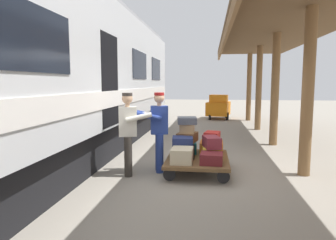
{
  "coord_description": "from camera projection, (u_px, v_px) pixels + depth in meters",
  "views": [
    {
      "loc": [
        -0.06,
        6.61,
        1.89
      ],
      "look_at": [
        0.79,
        0.37,
        1.15
      ],
      "focal_mm": 33.28,
      "sensor_mm": 36.0,
      "label": 1
    }
  ],
  "objects": [
    {
      "name": "luggage_cart",
      "position": [
        198.0,
        159.0,
        6.67
      ],
      "size": [
        1.3,
        1.74,
        0.32
      ],
      "color": "brown",
      "rests_on": "ground_plane"
    },
    {
      "name": "suitcase_slate_roller",
      "position": [
        187.0,
        120.0,
        7.07
      ],
      "size": [
        0.48,
        0.49,
        0.15
      ],
      "primitive_type": "cube",
      "rotation": [
        0.0,
        0.0,
        0.13
      ],
      "color": "#4C515B",
      "rests_on": "suitcase_tan_vintage"
    },
    {
      "name": "suitcase_red_plastic",
      "position": [
        212.0,
        137.0,
        7.05
      ],
      "size": [
        0.39,
        0.49,
        0.22
      ],
      "primitive_type": "cube",
      "rotation": [
        0.0,
        0.0,
        -0.19
      ],
      "color": "#AD231E",
      "rests_on": "suitcase_orange_carryall"
    },
    {
      "name": "porter_by_door",
      "position": [
        129.0,
        131.0,
        6.37
      ],
      "size": [
        0.73,
        0.55,
        1.7
      ],
      "color": "#332D28",
      "rests_on": "ground_plane"
    },
    {
      "name": "suitcase_black_hardshell",
      "position": [
        184.0,
        152.0,
        6.69
      ],
      "size": [
        0.46,
        0.51,
        0.23
      ],
      "primitive_type": "cube",
      "rotation": [
        0.0,
        0.0,
        0.03
      ],
      "color": "black",
      "rests_on": "luggage_cart"
    },
    {
      "name": "suitcase_brown_leather",
      "position": [
        187.0,
        137.0,
        7.1
      ],
      "size": [
        0.48,
        0.56,
        0.21
      ],
      "primitive_type": "cube",
      "rotation": [
        0.0,
        0.0,
        -0.19
      ],
      "color": "brown",
      "rests_on": "suitcase_teal_softside"
    },
    {
      "name": "suitcase_maroon_trunk",
      "position": [
        211.0,
        158.0,
        6.14
      ],
      "size": [
        0.46,
        0.48,
        0.21
      ],
      "primitive_type": "cube",
      "rotation": [
        0.0,
        0.0,
        -0.06
      ],
      "color": "maroon",
      "rests_on": "luggage_cart"
    },
    {
      "name": "suitcase_burgundy_valise",
      "position": [
        212.0,
        142.0,
        6.57
      ],
      "size": [
        0.42,
        0.57,
        0.24
      ],
      "primitive_type": "cube",
      "rotation": [
        0.0,
        0.0,
        0.24
      ],
      "color": "maroon",
      "rests_on": "suitcase_yellow_case"
    },
    {
      "name": "ground_plane",
      "position": [
        206.0,
        171.0,
        6.74
      ],
      "size": [
        60.0,
        60.0,
        0.0
      ],
      "primitive_type": "plane",
      "color": "gray"
    },
    {
      "name": "platform_canopy",
      "position": [
        309.0,
        13.0,
        6.09
      ],
      "size": [
        3.2,
        20.21,
        3.56
      ],
      "color": "brown",
      "rests_on": "ground_plane"
    },
    {
      "name": "suitcase_cream_canvas",
      "position": [
        182.0,
        155.0,
        6.21
      ],
      "size": [
        0.43,
        0.54,
        0.29
      ],
      "primitive_type": "cube",
      "rotation": [
        0.0,
        0.0,
        -0.02
      ],
      "color": "beige",
      "rests_on": "luggage_cart"
    },
    {
      "name": "suitcase_teal_softside",
      "position": [
        186.0,
        147.0,
        7.15
      ],
      "size": [
        0.52,
        0.63,
        0.25
      ],
      "primitive_type": "cube",
      "rotation": [
        0.0,
        0.0,
        0.14
      ],
      "color": "#1E666B",
      "rests_on": "luggage_cart"
    },
    {
      "name": "porter_in_overalls",
      "position": [
        158.0,
        129.0,
        6.63
      ],
      "size": [
        0.72,
        0.53,
        1.7
      ],
      "color": "navy",
      "rests_on": "ground_plane"
    },
    {
      "name": "suitcase_navy_fabric",
      "position": [
        183.0,
        142.0,
        6.68
      ],
      "size": [
        0.47,
        0.48,
        0.2
      ],
      "primitive_type": "cube",
      "rotation": [
        0.0,
        0.0,
        0.09
      ],
      "color": "navy",
      "rests_on": "suitcase_black_hardshell"
    },
    {
      "name": "suitcase_yellow_case",
      "position": [
        211.0,
        153.0,
        6.61
      ],
      "size": [
        0.4,
        0.47,
        0.22
      ],
      "primitive_type": "cube",
      "rotation": [
        0.0,
        0.0,
        0.05
      ],
      "color": "gold",
      "rests_on": "luggage_cart"
    },
    {
      "name": "baggage_tug",
      "position": [
        218.0,
        107.0,
        16.61
      ],
      "size": [
        1.37,
        1.86,
        1.3
      ],
      "color": "orange",
      "rests_on": "ground_plane"
    },
    {
      "name": "suitcase_orange_carryall",
      "position": [
        211.0,
        147.0,
        7.08
      ],
      "size": [
        0.52,
        0.57,
        0.26
      ],
      "primitive_type": "cube",
      "rotation": [
        0.0,
        0.0,
        -0.02
      ],
      "color": "#CC6B23",
      "rests_on": "luggage_cart"
    },
    {
      "name": "train_car",
      "position": [
        46.0,
        76.0,
        6.98
      ],
      "size": [
        3.02,
        16.64,
        4.0
      ],
      "color": "silver",
      "rests_on": "ground_plane"
    },
    {
      "name": "suitcase_tan_vintage",
      "position": [
        187.0,
        128.0,
        7.1
      ],
      "size": [
        0.32,
        0.4,
        0.2
      ],
      "primitive_type": "cube",
      "rotation": [
        0.0,
        0.0,
        0.01
      ],
      "color": "tan",
      "rests_on": "suitcase_brown_leather"
    }
  ]
}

